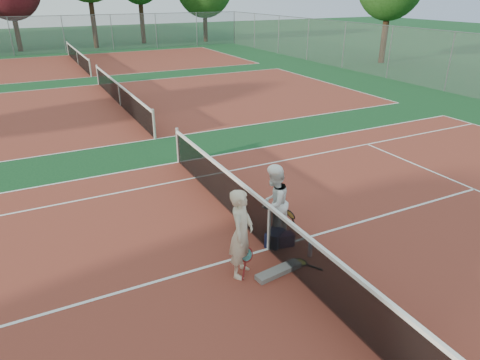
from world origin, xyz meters
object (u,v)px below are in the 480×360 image
(racket_red, at_px, (246,261))
(racket_black_held, at_px, (290,221))
(player_b, at_px, (274,203))
(sports_bag_purple, at_px, (285,239))
(sports_bag_navy, at_px, (275,238))
(racket_spare, at_px, (300,262))
(water_bottle, at_px, (310,250))
(player_a, at_px, (241,234))
(net_main, at_px, (269,228))

(racket_red, height_order, racket_black_held, racket_black_held)
(player_b, distance_m, sports_bag_purple, 0.79)
(sports_bag_navy, bearing_deg, racket_red, -148.37)
(racket_spare, height_order, water_bottle, water_bottle)
(player_a, xyz_separation_m, water_bottle, (1.48, -0.12, -0.72))
(racket_spare, distance_m, sports_bag_purple, 0.71)
(player_b, height_order, sports_bag_navy, player_b)
(racket_spare, distance_m, water_bottle, 0.36)
(racket_red, bearing_deg, net_main, -11.67)
(net_main, relative_size, racket_red, 20.76)
(player_b, height_order, racket_spare, player_b)
(net_main, height_order, racket_red, net_main)
(net_main, height_order, racket_black_held, net_main)
(sports_bag_purple, distance_m, water_bottle, 0.62)
(racket_spare, bearing_deg, sports_bag_navy, -26.77)
(water_bottle, bearing_deg, player_b, 104.27)
(sports_bag_navy, bearing_deg, racket_spare, -83.61)
(racket_black_held, distance_m, water_bottle, 1.02)
(sports_bag_navy, bearing_deg, water_bottle, -59.16)
(player_b, bearing_deg, racket_black_held, 150.39)
(net_main, distance_m, racket_black_held, 0.90)
(racket_black_held, height_order, sports_bag_purple, racket_black_held)
(net_main, relative_size, sports_bag_navy, 26.50)
(sports_bag_purple, bearing_deg, racket_red, -157.25)
(player_b, bearing_deg, sports_bag_navy, 36.47)
(racket_red, height_order, racket_spare, racket_red)
(player_a, bearing_deg, sports_bag_navy, -18.60)
(racket_black_held, xyz_separation_m, racket_spare, (-0.49, -1.12, -0.25))
(net_main, height_order, sports_bag_navy, net_main)
(racket_spare, relative_size, sports_bag_purple, 1.78)
(racket_red, distance_m, racket_spare, 1.12)
(sports_bag_purple, bearing_deg, player_b, 94.92)
(player_a, relative_size, racket_red, 3.28)
(racket_spare, relative_size, water_bottle, 2.00)
(racket_black_held, distance_m, racket_spare, 1.24)
(racket_red, distance_m, water_bottle, 1.40)
(player_a, relative_size, racket_black_held, 3.17)
(net_main, xyz_separation_m, sports_bag_purple, (0.39, -0.02, -0.37))
(net_main, distance_m, racket_red, 0.97)
(player_b, bearing_deg, player_a, 8.08)
(sports_bag_navy, bearing_deg, player_a, -152.19)
(racket_red, xyz_separation_m, racket_spare, (1.07, -0.21, -0.24))
(racket_spare, height_order, sports_bag_purple, sports_bag_purple)
(net_main, bearing_deg, sports_bag_navy, 24.12)
(racket_red, xyz_separation_m, water_bottle, (1.39, -0.09, -0.11))
(net_main, height_order, player_b, player_b)
(player_b, xyz_separation_m, water_bottle, (0.26, -1.01, -0.65))
(net_main, relative_size, racket_spare, 18.28)
(racket_black_held, xyz_separation_m, water_bottle, (-0.17, -1.00, -0.12))
(net_main, xyz_separation_m, water_bottle, (0.61, -0.60, -0.36))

